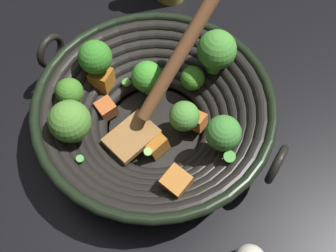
# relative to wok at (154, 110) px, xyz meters

# --- Properties ---
(ground_plane) EXTENTS (4.00, 4.00, 0.00)m
(ground_plane) POSITION_rel_wok_xyz_m (0.00, 0.00, -0.06)
(ground_plane) COLOR black
(wok) EXTENTS (0.34, 0.34, 0.28)m
(wok) POSITION_rel_wok_xyz_m (0.00, 0.00, 0.00)
(wok) COLOR black
(wok) RESTS_ON ground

